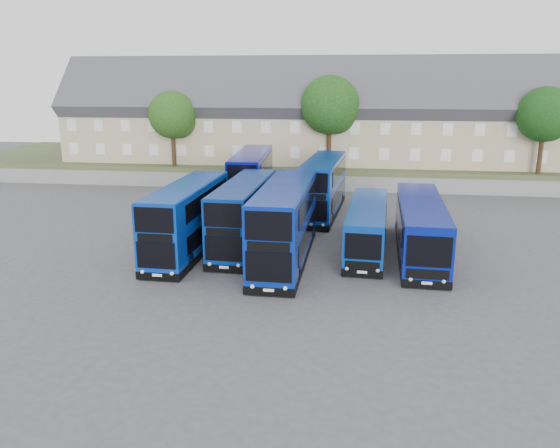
{
  "coord_description": "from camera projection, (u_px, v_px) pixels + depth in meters",
  "views": [
    {
      "loc": [
        4.53,
        -29.46,
        10.8
      ],
      "look_at": [
        0.17,
        2.45,
        2.2
      ],
      "focal_mm": 35.0,
      "sensor_mm": 36.0,
      "label": 1
    }
  ],
  "objects": [
    {
      "name": "dd_front_mid",
      "position": [
        244.0,
        216.0,
        35.74
      ],
      "size": [
        2.75,
        10.86,
        4.29
      ],
      "rotation": [
        0.0,
        0.0,
        -0.03
      ],
      "color": "navy",
      "rests_on": "ground"
    },
    {
      "name": "coach_east_a",
      "position": [
        367.0,
        228.0,
        35.22
      ],
      "size": [
        3.0,
        11.17,
        3.02
      ],
      "rotation": [
        0.0,
        0.0,
        -0.06
      ],
      "color": "#08379D",
      "rests_on": "ground"
    },
    {
      "name": "retaining_wall",
      "position": [
        307.0,
        183.0,
        54.36
      ],
      "size": [
        70.0,
        0.4,
        1.5
      ],
      "primitive_type": "cube",
      "color": "slate",
      "rests_on": "ground"
    },
    {
      "name": "tree_west",
      "position": [
        174.0,
        117.0,
        55.6
      ],
      "size": [
        4.8,
        4.8,
        7.65
      ],
      "color": "#382314",
      "rests_on": "earth_bank"
    },
    {
      "name": "earth_bank",
      "position": [
        315.0,
        165.0,
        63.87
      ],
      "size": [
        80.0,
        20.0,
        2.0
      ],
      "primitive_type": "cube",
      "color": "#3D4B2A",
      "rests_on": "ground"
    },
    {
      "name": "dd_rear_right",
      "position": [
        323.0,
        188.0,
        44.47
      ],
      "size": [
        3.49,
        11.47,
        4.49
      ],
      "rotation": [
        0.0,
        0.0,
        -0.08
      ],
      "color": "#0832A0",
      "rests_on": "ground"
    },
    {
      "name": "dd_front_left",
      "position": [
        188.0,
        220.0,
        34.56
      ],
      "size": [
        2.79,
        11.01,
        4.35
      ],
      "rotation": [
        0.0,
        0.0,
        -0.03
      ],
      "color": "#0935A6",
      "rests_on": "ground"
    },
    {
      "name": "dd_rear_left",
      "position": [
        252.0,
        180.0,
        47.66
      ],
      "size": [
        3.3,
        11.66,
        4.58
      ],
      "rotation": [
        0.0,
        0.0,
        0.06
      ],
      "color": "#070C83",
      "rests_on": "ground"
    },
    {
      "name": "terrace_row",
      "position": [
        369.0,
        120.0,
        57.82
      ],
      "size": [
        66.0,
        10.4,
        11.2
      ],
      "color": "tan",
      "rests_on": "earth_bank"
    },
    {
      "name": "tree_east",
      "position": [
        546.0,
        116.0,
        50.81
      ],
      "size": [
        5.12,
        5.12,
        8.16
      ],
      "color": "#382314",
      "rests_on": "earth_bank"
    },
    {
      "name": "coach_east_b",
      "position": [
        420.0,
        229.0,
        34.26
      ],
      "size": [
        3.15,
        12.63,
        3.43
      ],
      "rotation": [
        0.0,
        0.0,
        -0.04
      ],
      "color": "#07178A",
      "rests_on": "ground"
    },
    {
      "name": "dd_front_right",
      "position": [
        285.0,
        225.0,
        32.79
      ],
      "size": [
        2.89,
        11.81,
        4.68
      ],
      "rotation": [
        0.0,
        0.0,
        -0.02
      ],
      "color": "#072390",
      "rests_on": "ground"
    },
    {
      "name": "ground",
      "position": [
        271.0,
        271.0,
        31.58
      ],
      "size": [
        120.0,
        120.0,
        0.0
      ],
      "primitive_type": "plane",
      "color": "#47474C",
      "rests_on": "ground"
    },
    {
      "name": "tree_mid",
      "position": [
        331.0,
        107.0,
        53.72
      ],
      "size": [
        5.76,
        5.76,
        9.18
      ],
      "color": "#382314",
      "rests_on": "earth_bank"
    }
  ]
}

